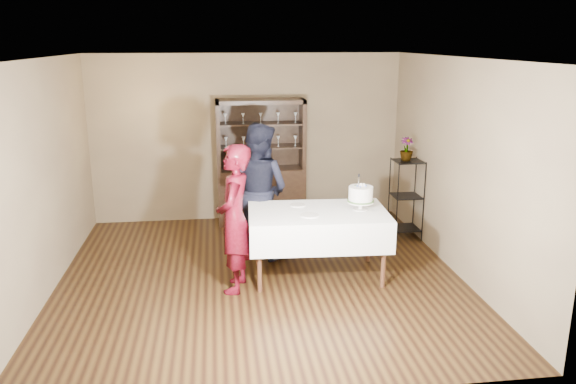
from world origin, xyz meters
The scene contains 14 objects.
floor centered at (0.00, 0.00, 0.00)m, with size 5.00×5.00×0.00m, color black.
ceiling centered at (0.00, 0.00, 2.70)m, with size 5.00×5.00×0.00m, color silver.
back_wall centered at (0.00, 2.50, 1.35)m, with size 5.00×0.02×2.70m, color brown.
wall_left centered at (-2.50, 0.00, 1.35)m, with size 0.02×5.00×2.70m, color brown.
wall_right centered at (2.50, 0.00, 1.35)m, with size 0.02×5.00×2.70m, color brown.
china_hutch centered at (0.20, 2.25, 0.66)m, with size 1.40×0.48×2.00m.
plant_etagere centered at (2.28, 1.20, 0.65)m, with size 0.42×0.42×1.20m.
cake_table centered at (0.71, -0.04, 0.66)m, with size 1.76×1.13×0.86m.
woman centered at (-0.32, -0.29, 0.88)m, with size 0.64×0.42×1.76m, color #39050D.
man centered at (0.05, 0.81, 0.92)m, with size 0.90×0.70×1.84m, color black.
cake centered at (1.25, -0.04, 1.04)m, with size 0.36×0.36×0.47m.
plate_near centered at (0.58, -0.21, 0.86)m, with size 0.22×0.22×0.01m, color silver.
plate_far centered at (0.50, 0.23, 0.86)m, with size 0.19×0.19×0.01m, color silver.
potted_plant centered at (2.25, 1.22, 1.36)m, with size 0.19×0.19×0.34m, color #3F6630.
Camera 1 is at (-0.51, -6.55, 2.91)m, focal length 35.00 mm.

